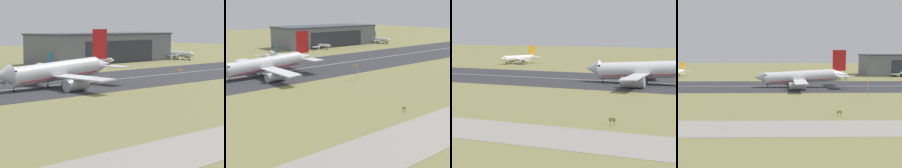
{
  "view_description": "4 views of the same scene",
  "coord_description": "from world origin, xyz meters",
  "views": [
    {
      "loc": [
        -112.74,
        -20.85,
        20.32
      ],
      "look_at": [
        -18.84,
        77.5,
        5.1
      ],
      "focal_mm": 85.0,
      "sensor_mm": 36.0,
      "label": 1
    },
    {
      "loc": [
        -68.03,
        -8.76,
        28.87
      ],
      "look_at": [
        -2.17,
        71.96,
        3.69
      ],
      "focal_mm": 50.0,
      "sensor_mm": 36.0,
      "label": 2
    },
    {
      "loc": [
        24.83,
        -41.49,
        20.23
      ],
      "look_at": [
        -22.88,
        74.27,
        4.29
      ],
      "focal_mm": 70.0,
      "sensor_mm": 36.0,
      "label": 3
    },
    {
      "loc": [
        -14.98,
        -41.27,
        18.52
      ],
      "look_at": [
        -13.37,
        75.49,
        6.0
      ],
      "focal_mm": 50.0,
      "sensor_mm": 36.0,
      "label": 4
    }
  ],
  "objects": [
    {
      "name": "runway_centreline",
      "position": [
        0.0,
        120.52,
        0.07
      ],
      "size": [
        436.22,
        0.7,
        0.01
      ],
      "primitive_type": "cube",
      "color": "silver",
      "rests_on": "runway_strip"
    },
    {
      "name": "runway_strip",
      "position": [
        0.0,
        120.52,
        0.03
      ],
      "size": [
        484.69,
        52.04,
        0.06
      ],
      "primitive_type": "cube",
      "color": "#333338",
      "rests_on": "ground_plane"
    },
    {
      "name": "airplane_parked_centre",
      "position": [
        131.94,
        177.24,
        3.04
      ],
      "size": [
        18.55,
        24.25,
        9.71
      ],
      "color": "white",
      "rests_on": "ground_plane"
    },
    {
      "name": "windsock_pole",
      "position": [
        17.61,
        85.03,
        5.67
      ],
      "size": [
        2.43,
        1.39,
        6.35
      ],
      "color": "#B7B7BC",
      "rests_on": "ground_plane"
    },
    {
      "name": "ground_plane",
      "position": [
        0.0,
        60.26,
        0.0
      ],
      "size": [
        724.69,
        724.69,
        0.0
      ],
      "primitive_type": "plane",
      "color": "olive"
    },
    {
      "name": "airplane_parked_west",
      "position": [
        67.82,
        179.3,
        2.47
      ],
      "size": [
        19.5,
        19.72,
        7.53
      ],
      "color": "white",
      "rests_on": "ground_plane"
    },
    {
      "name": "hangar_building",
      "position": [
        85.1,
        194.76,
        7.93
      ],
      "size": [
        83.56,
        31.21,
        15.83
      ],
      "color": "slate",
      "rests_on": "ground_plane"
    },
    {
      "name": "airplane_landing",
      "position": [
        -7.41,
        115.75,
        5.09
      ],
      "size": [
        48.05,
        51.62,
        18.86
      ],
      "color": "white",
      "rests_on": "ground_plane"
    },
    {
      "name": "airplane_parked_east",
      "position": [
        17.86,
        156.6,
        2.89
      ],
      "size": [
        22.62,
        17.54,
        9.19
      ],
      "color": "white",
      "rests_on": "ground_plane"
    }
  ]
}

